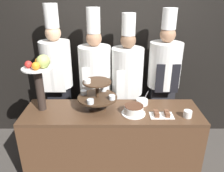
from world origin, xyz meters
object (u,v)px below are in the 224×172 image
at_px(chef_left, 58,77).
at_px(fruit_pedestal, 40,74).
at_px(chef_right, 164,78).
at_px(chef_center_left, 95,80).
at_px(cake_round, 134,110).
at_px(tiered_stand, 97,94).
at_px(serving_bowl_far, 142,102).
at_px(cup_white, 188,114).
at_px(chef_center_right, 127,82).
at_px(cake_square_tray, 162,114).

bearing_deg(chef_left, fruit_pedestal, -93.81).
bearing_deg(chef_right, chef_center_left, 180.00).
relative_size(fruit_pedestal, cake_round, 2.44).
height_order(cake_round, chef_left, chef_left).
xyz_separation_m(tiered_stand, serving_bowl_far, (0.51, 0.11, -0.15)).
bearing_deg(chef_left, chef_center_left, -0.00).
xyz_separation_m(fruit_pedestal, cup_white, (1.52, -0.16, -0.37)).
bearing_deg(chef_center_right, serving_bowl_far, -70.98).
bearing_deg(chef_center_right, chef_right, 0.01).
relative_size(cake_square_tray, chef_left, 0.12).
relative_size(cup_white, chef_center_left, 0.05).
distance_m(chef_left, chef_center_right, 0.91).
relative_size(cup_white, chef_left, 0.04).
bearing_deg(chef_center_left, tiered_stand, -83.78).
bearing_deg(chef_center_left, chef_right, -0.00).
relative_size(cake_round, chef_center_left, 0.13).
bearing_deg(tiered_stand, chef_center_left, 96.22).
bearing_deg(chef_right, chef_center_right, -179.99).
height_order(tiered_stand, serving_bowl_far, tiered_stand).
height_order(chef_center_right, chef_right, chef_right).
bearing_deg(cup_white, cake_round, 172.85).
xyz_separation_m(cake_square_tray, chef_center_left, (-0.73, 0.69, 0.11)).
height_order(tiered_stand, cake_square_tray, tiered_stand).
bearing_deg(cup_white, chef_left, 154.43).
height_order(cup_white, chef_right, chef_right).
height_order(serving_bowl_far, chef_center_right, chef_center_right).
bearing_deg(chef_right, cup_white, -81.68).
bearing_deg(cup_white, chef_right, 98.32).
relative_size(cake_square_tray, chef_center_left, 0.13).
bearing_deg(cake_square_tray, chef_center_left, 136.98).
xyz_separation_m(cake_round, cake_square_tray, (0.29, -0.04, -0.03)).
distance_m(chef_center_left, chef_center_right, 0.42).
bearing_deg(cake_square_tray, cup_white, -5.33).
distance_m(fruit_pedestal, cake_round, 1.04).
bearing_deg(chef_left, cake_square_tray, -29.26).
bearing_deg(chef_center_left, fruit_pedestal, -133.95).
bearing_deg(cake_round, cup_white, -7.15).
relative_size(cake_round, serving_bowl_far, 1.54).
distance_m(tiered_stand, serving_bowl_far, 0.54).
bearing_deg(cake_round, chef_left, 145.58).
relative_size(tiered_stand, cake_round, 1.69).
bearing_deg(chef_center_right, chef_center_left, 179.99).
xyz_separation_m(chef_left, chef_right, (1.38, -0.00, -0.02)).
xyz_separation_m(fruit_pedestal, cake_round, (0.97, -0.10, -0.36)).
bearing_deg(chef_right, cake_round, -124.68).
xyz_separation_m(cake_square_tray, chef_left, (-1.22, 0.69, 0.16)).
bearing_deg(fruit_pedestal, cup_white, -6.19).
xyz_separation_m(cake_square_tray, chef_right, (0.16, 0.69, 0.13)).
xyz_separation_m(cup_white, chef_center_left, (-0.99, 0.71, 0.09)).
xyz_separation_m(tiered_stand, cup_white, (0.94, -0.17, -0.14)).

